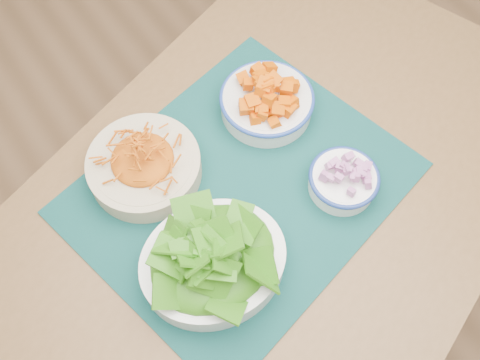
% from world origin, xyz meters
% --- Properties ---
extents(ground, '(4.00, 4.00, 0.00)m').
position_xyz_m(ground, '(0.00, 0.00, 0.00)').
color(ground, '#976E49').
rests_on(ground, ground).
extents(table, '(1.39, 1.14, 0.75)m').
position_xyz_m(table, '(-0.02, 0.13, 0.65)').
color(table, brown).
rests_on(table, ground).
extents(placemat, '(0.68, 0.60, 0.00)m').
position_xyz_m(placemat, '(-0.10, 0.17, 0.75)').
color(placemat, '#072A29').
rests_on(placemat, table).
extents(carrot_bowl, '(0.25, 0.25, 0.08)m').
position_xyz_m(carrot_bowl, '(-0.23, 0.30, 0.79)').
color(carrot_bowl, beige).
rests_on(carrot_bowl, placemat).
extents(squash_bowl, '(0.22, 0.22, 0.10)m').
position_xyz_m(squash_bowl, '(0.05, 0.29, 0.80)').
color(squash_bowl, silver).
rests_on(squash_bowl, placemat).
extents(lettuce_bowl, '(0.29, 0.26, 0.12)m').
position_xyz_m(lettuce_bowl, '(-0.23, 0.06, 0.81)').
color(lettuce_bowl, white).
rests_on(lettuce_bowl, placemat).
extents(onion_bowl, '(0.15, 0.15, 0.07)m').
position_xyz_m(onion_bowl, '(0.06, 0.06, 0.79)').
color(onion_bowl, white).
rests_on(onion_bowl, placemat).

